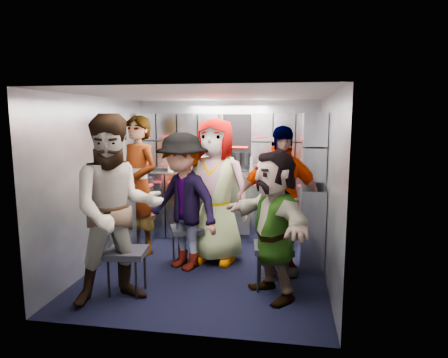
% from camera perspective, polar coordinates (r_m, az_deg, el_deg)
% --- Properties ---
extents(floor, '(3.00, 3.00, 0.00)m').
position_cam_1_polar(floor, '(5.03, -2.29, -12.70)').
color(floor, black).
rests_on(floor, ground).
extents(wall_back, '(2.80, 0.04, 2.10)m').
position_cam_1_polar(wall_back, '(6.21, 0.45, 1.47)').
color(wall_back, gray).
rests_on(wall_back, ground).
extents(wall_left, '(0.04, 3.00, 2.10)m').
position_cam_1_polar(wall_left, '(5.21, -17.62, -0.36)').
color(wall_left, gray).
rests_on(wall_left, ground).
extents(wall_right, '(0.04, 3.00, 2.10)m').
position_cam_1_polar(wall_right, '(4.67, 14.71, -1.27)').
color(wall_right, gray).
rests_on(wall_right, ground).
extents(ceiling, '(2.80, 3.00, 0.02)m').
position_cam_1_polar(ceiling, '(4.68, -2.46, 11.94)').
color(ceiling, silver).
rests_on(ceiling, wall_back).
extents(cart_bank_back, '(2.68, 0.38, 0.99)m').
position_cam_1_polar(cart_bank_back, '(6.10, 0.14, -3.96)').
color(cart_bank_back, '#A0A5B0').
rests_on(cart_bank_back, ground).
extents(cart_bank_left, '(0.38, 0.76, 0.99)m').
position_cam_1_polar(cart_bank_left, '(5.73, -12.94, -5.02)').
color(cart_bank_left, '#A0A5B0').
rests_on(cart_bank_left, ground).
extents(counter, '(2.68, 0.42, 0.03)m').
position_cam_1_polar(counter, '(6.00, 0.14, 0.88)').
color(counter, '#B1B3B8').
rests_on(counter, cart_bank_back).
extents(locker_bank_back, '(2.68, 0.28, 0.82)m').
position_cam_1_polar(locker_bank_back, '(6.02, 0.24, 5.45)').
color(locker_bank_back, '#A0A5B0').
rests_on(locker_bank_back, wall_back).
extents(locker_bank_right, '(0.28, 1.00, 0.82)m').
position_cam_1_polar(locker_bank_right, '(5.30, 12.59, 4.78)').
color(locker_bank_right, '#A0A5B0').
rests_on(locker_bank_right, wall_right).
extents(right_cabinet, '(0.28, 1.20, 1.00)m').
position_cam_1_polar(right_cabinet, '(5.36, 12.29, -5.91)').
color(right_cabinet, '#A0A5B0').
rests_on(right_cabinet, ground).
extents(coffee_niche, '(0.46, 0.16, 0.84)m').
position_cam_1_polar(coffee_niche, '(6.05, 2.02, 5.27)').
color(coffee_niche, black).
rests_on(coffee_niche, wall_back).
extents(red_latch_strip, '(2.60, 0.02, 0.03)m').
position_cam_1_polar(red_latch_strip, '(5.83, -0.18, -0.70)').
color(red_latch_strip, '#A7151F').
rests_on(red_latch_strip, cart_bank_back).
extents(jump_seat_near_left, '(0.45, 0.43, 0.48)m').
position_cam_1_polar(jump_seat_near_left, '(4.37, -13.77, -10.48)').
color(jump_seat_near_left, black).
rests_on(jump_seat_near_left, ground).
extents(jump_seat_mid_left, '(0.50, 0.49, 0.47)m').
position_cam_1_polar(jump_seat_mid_left, '(5.13, -5.30, -7.44)').
color(jump_seat_mid_left, black).
rests_on(jump_seat_mid_left, ground).
extents(jump_seat_center, '(0.45, 0.44, 0.41)m').
position_cam_1_polar(jump_seat_center, '(5.36, -0.83, -7.26)').
color(jump_seat_center, black).
rests_on(jump_seat_center, ground).
extents(jump_seat_mid_right, '(0.38, 0.36, 0.44)m').
position_cam_1_polar(jump_seat_mid_right, '(5.00, 7.86, -8.22)').
color(jump_seat_mid_right, black).
rests_on(jump_seat_mid_right, ground).
extents(jump_seat_near_right, '(0.46, 0.44, 0.49)m').
position_cam_1_polar(jump_seat_near_right, '(4.39, 7.08, -10.01)').
color(jump_seat_near_right, black).
rests_on(jump_seat_near_right, ground).
extents(attendant_standing, '(0.81, 0.73, 1.87)m').
position_cam_1_polar(attendant_standing, '(5.50, -12.13, -0.90)').
color(attendant_standing, black).
rests_on(attendant_standing, ground).
extents(attendant_arc_a, '(1.15, 1.08, 1.88)m').
position_cam_1_polar(attendant_arc_a, '(4.06, -15.03, -4.34)').
color(attendant_arc_a, black).
rests_on(attendant_arc_a, ground).
extents(attendant_arc_b, '(1.24, 1.07, 1.67)m').
position_cam_1_polar(attendant_arc_b, '(4.86, -5.91, -3.24)').
color(attendant_arc_b, black).
rests_on(attendant_arc_b, ground).
extents(attendant_arc_c, '(0.98, 0.72, 1.84)m').
position_cam_1_polar(attendant_arc_c, '(5.06, -1.21, -1.72)').
color(attendant_arc_c, black).
rests_on(attendant_arc_c, ground).
extents(attendant_arc_d, '(1.09, 0.63, 1.75)m').
position_cam_1_polar(attendant_arc_d, '(4.71, 7.92, -3.14)').
color(attendant_arc_d, black).
rests_on(attendant_arc_d, ground).
extents(attendant_arc_e, '(1.18, 1.43, 1.53)m').
position_cam_1_polar(attendant_arc_e, '(4.12, 7.06, -6.42)').
color(attendant_arc_e, black).
rests_on(attendant_arc_e, ground).
extents(bottle_left, '(0.07, 0.07, 0.27)m').
position_cam_1_polar(bottle_left, '(5.99, -2.89, 2.29)').
color(bottle_left, white).
rests_on(bottle_left, counter).
extents(bottle_mid, '(0.06, 0.06, 0.27)m').
position_cam_1_polar(bottle_mid, '(5.96, -1.42, 2.27)').
color(bottle_mid, white).
rests_on(bottle_mid, counter).
extents(bottle_right, '(0.07, 0.07, 0.24)m').
position_cam_1_polar(bottle_right, '(5.89, 4.04, 2.02)').
color(bottle_right, white).
rests_on(bottle_right, counter).
extents(cup_left, '(0.09, 0.09, 0.09)m').
position_cam_1_polar(cup_left, '(6.13, -7.64, 1.54)').
color(cup_left, tan).
rests_on(cup_left, counter).
extents(cup_right, '(0.09, 0.09, 0.10)m').
position_cam_1_polar(cup_right, '(5.86, 9.02, 1.23)').
color(cup_right, tan).
rests_on(cup_right, counter).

